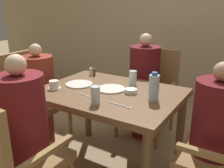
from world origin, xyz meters
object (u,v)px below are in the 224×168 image
plate_main_left (79,84)px  chair_near_corner (7,158)px  diner_in_far_chair (144,86)px  diner_in_right_chair (214,138)px  plate_main_right (111,89)px  water_bottle (154,87)px  diner_in_near_chair (24,137)px  teacup_with_saucer (54,85)px  chair_left_side (30,95)px  chair_far_side (149,89)px  diner_in_left_chair (40,94)px  bowl_small (131,91)px  glass_tall_mid (95,95)px  glass_tall_near (133,78)px

plate_main_left → chair_near_corner: bearing=-84.1°
diner_in_far_chair → chair_near_corner: bearing=-98.5°
diner_in_right_chair → plate_main_right: bearing=177.3°
diner_in_right_chair → chair_near_corner: diner_in_right_chair is taller
water_bottle → diner_in_right_chair: bearing=-0.2°
diner_in_near_chair → plate_main_left: 0.72m
chair_near_corner → water_bottle: (0.63, 0.85, 0.34)m
plate_main_right → water_bottle: 0.42m
teacup_with_saucer → water_bottle: bearing=13.5°
chair_left_side → chair_far_side: (1.00, 0.85, 0.00)m
chair_left_side → water_bottle: bearing=0.1°
plate_main_right → teacup_with_saucer: bearing=-150.8°
diner_in_left_chair → bowl_small: 1.05m
diner_in_right_chair → plate_main_right: (-0.86, 0.04, 0.19)m
plate_main_right → teacup_with_saucer: teacup_with_saucer is taller
chair_near_corner → plate_main_right: (0.22, 0.89, 0.24)m
diner_in_far_chair → teacup_with_saucer: diner_in_far_chair is taller
teacup_with_saucer → bowl_small: teacup_with_saucer is taller
chair_far_side → diner_in_near_chair: 1.58m
diner_in_right_chair → plate_main_right: diner_in_right_chair is taller
chair_near_corner → diner_in_near_chair: 0.17m
diner_in_left_chair → diner_in_near_chair: diner_in_near_chair is taller
chair_far_side → diner_in_far_chair: 0.17m
chair_far_side → diner_in_right_chair: diner_in_right_chair is taller
bowl_small → diner_in_left_chair: bearing=-177.2°
chair_near_corner → teacup_with_saucer: chair_near_corner is taller
chair_left_side → chair_near_corner: (0.77, -0.85, 0.00)m
chair_near_corner → diner_in_near_chair: (0.00, 0.15, 0.08)m
chair_far_side → diner_in_near_chair: bearing=-98.5°
diner_in_right_chair → diner_in_left_chair: bearing=180.0°
bowl_small → glass_tall_mid: glass_tall_mid is taller
diner_in_far_chair → chair_near_corner: 1.58m
chair_left_side → plate_main_right: (0.99, 0.04, 0.24)m
water_bottle → chair_near_corner: bearing=-126.2°
chair_left_side → chair_near_corner: bearing=-48.0°
diner_in_far_chair → plate_main_right: (-0.01, -0.66, 0.16)m
diner_in_right_chair → chair_near_corner: 1.38m
diner_in_left_chair → water_bottle: 1.28m
diner_in_near_chair → water_bottle: diner_in_near_chair is taller
diner_in_left_chair → diner_in_far_chair: 1.11m
teacup_with_saucer → glass_tall_mid: size_ratio=0.85×
diner_in_right_chair → plate_main_right: 0.88m
diner_in_near_chair → diner_in_right_chair: bearing=33.0°
chair_near_corner → teacup_with_saucer: size_ratio=8.35×
diner_in_left_chair → glass_tall_near: diner_in_left_chair is taller
chair_left_side → diner_in_right_chair: 1.86m
diner_in_far_chair → plate_main_right: 0.68m
water_bottle → glass_tall_mid: size_ratio=1.63×
chair_far_side → diner_in_near_chair: size_ratio=0.83×
chair_near_corner → plate_main_left: size_ratio=3.98×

